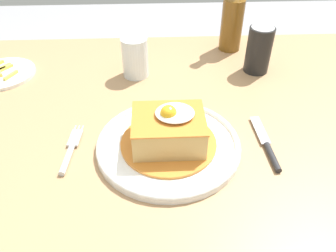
% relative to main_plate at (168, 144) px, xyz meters
% --- Properties ---
extents(dining_table, '(1.45, 0.91, 0.76)m').
position_rel_main_plate_xyz_m(dining_table, '(0.01, 0.08, -0.11)').
color(dining_table, '#A87F56').
rests_on(dining_table, ground_plane).
extents(main_plate, '(0.29, 0.29, 0.02)m').
position_rel_main_plate_xyz_m(main_plate, '(0.00, 0.00, 0.00)').
color(main_plate, white).
rests_on(main_plate, dining_table).
extents(sandwich_meal, '(0.19, 0.19, 0.09)m').
position_rel_main_plate_xyz_m(sandwich_meal, '(0.00, 0.00, 0.03)').
color(sandwich_meal, orange).
rests_on(sandwich_meal, main_plate).
extents(fork, '(0.03, 0.14, 0.01)m').
position_rel_main_plate_xyz_m(fork, '(-0.20, -0.01, -0.00)').
color(fork, silver).
rests_on(fork, dining_table).
extents(knife, '(0.02, 0.17, 0.01)m').
position_rel_main_plate_xyz_m(knife, '(0.20, -0.02, -0.00)').
color(knife, '#262628').
rests_on(knife, dining_table).
extents(soda_can, '(0.07, 0.07, 0.12)m').
position_rel_main_plate_xyz_m(soda_can, '(0.25, 0.30, 0.05)').
color(soda_can, black).
rests_on(soda_can, dining_table).
extents(beer_bottle_amber, '(0.06, 0.06, 0.27)m').
position_rel_main_plate_xyz_m(beer_bottle_amber, '(0.21, 0.44, 0.09)').
color(beer_bottle_amber, brown).
rests_on(beer_bottle_amber, dining_table).
extents(drinking_glass, '(0.07, 0.07, 0.10)m').
position_rel_main_plate_xyz_m(drinking_glass, '(-0.07, 0.29, 0.04)').
color(drinking_glass, gold).
rests_on(drinking_glass, dining_table).
extents(side_plate_fries, '(0.17, 0.17, 0.02)m').
position_rel_main_plate_xyz_m(side_plate_fries, '(-0.43, 0.31, -0.00)').
color(side_plate_fries, white).
rests_on(side_plate_fries, dining_table).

